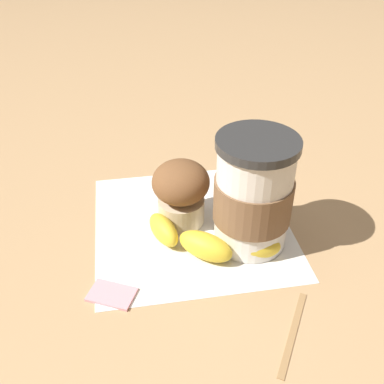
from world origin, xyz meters
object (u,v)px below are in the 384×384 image
object	(u,v)px
coffee_cup	(253,195)
banana	(207,241)
sugar_packet	(112,293)
muffin	(181,191)

from	to	relation	value
coffee_cup	banana	world-z (taller)	coffee_cup
banana	sugar_packet	bearing A→B (deg)	7.04
banana	sugar_packet	xyz separation A→B (m)	(0.13, 0.02, -0.01)
coffee_cup	muffin	bearing A→B (deg)	-49.88
muffin	sugar_packet	bearing A→B (deg)	34.29
muffin	banana	distance (m)	0.08
coffee_cup	sugar_packet	xyz separation A→B (m)	(0.18, 0.01, -0.07)
banana	coffee_cup	bearing A→B (deg)	176.60
coffee_cup	muffin	distance (m)	0.10
coffee_cup	sugar_packet	world-z (taller)	coffee_cup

